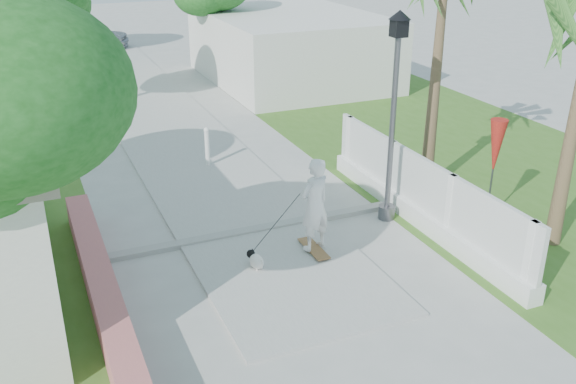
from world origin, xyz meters
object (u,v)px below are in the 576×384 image
dog (256,260)px  skateboarder (311,207)px  parked_car (86,35)px  bollard (207,146)px  patio_umbrella (496,148)px  street_lamp (393,111)px

dog → skateboarder: bearing=-6.3°
skateboarder → parked_car: bearing=-104.5°
bollard → patio_umbrella: patio_umbrella is taller
dog → parked_car: size_ratio=0.13×
patio_umbrella → skateboarder: patio_umbrella is taller
bollard → skateboarder: (0.50, -5.29, 0.43)m
street_lamp → patio_umbrella: street_lamp is taller
skateboarder → bollard: bearing=-102.4°
street_lamp → dog: size_ratio=8.34×
skateboarder → parked_car: (-1.34, 22.95, -0.34)m
skateboarder → dog: (-1.20, -0.15, -0.81)m
street_lamp → patio_umbrella: (1.90, -1.00, -0.74)m
patio_umbrella → dog: size_ratio=4.32×
parked_car → street_lamp: bearing=-153.8°
skateboarder → dog: size_ratio=3.72×
street_lamp → bollard: 5.56m
street_lamp → dog: 4.18m
bollard → patio_umbrella: bearing=-50.1°
street_lamp → skateboarder: (-2.20, -0.79, -1.41)m
street_lamp → skateboarder: street_lamp is taller
bollard → skateboarder: 5.33m
patio_umbrella → skateboarder: size_ratio=1.16×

